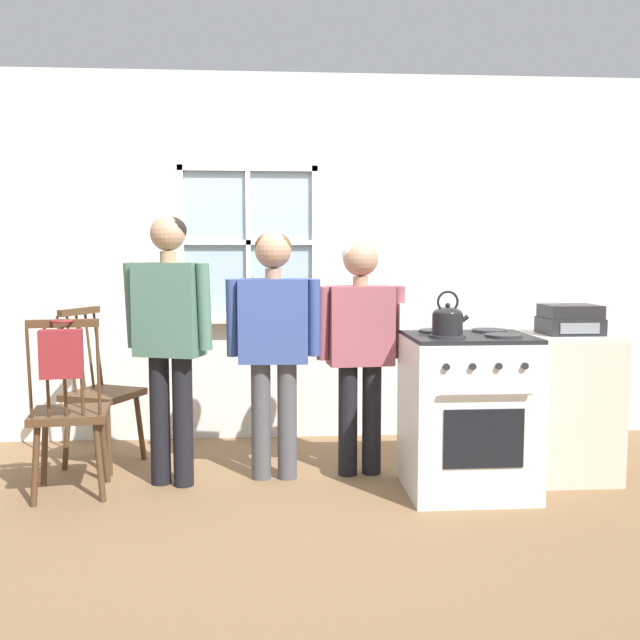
% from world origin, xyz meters
% --- Properties ---
extents(ground_plane, '(16.00, 16.00, 0.00)m').
position_xyz_m(ground_plane, '(0.00, 0.00, 0.00)').
color(ground_plane, brown).
extents(wall_back, '(6.40, 0.16, 2.70)m').
position_xyz_m(wall_back, '(0.00, 1.40, 1.34)').
color(wall_back, silver).
rests_on(wall_back, ground_plane).
extents(chair_by_window, '(0.47, 0.46, 1.03)m').
position_xyz_m(chair_by_window, '(-1.10, 0.16, 0.47)').
color(chair_by_window, '#4C331E').
rests_on(chair_by_window, ground_plane).
extents(chair_near_wall, '(0.54, 0.55, 1.03)m').
position_xyz_m(chair_near_wall, '(-1.06, 0.76, 0.47)').
color(chair_near_wall, '#4C331E').
rests_on(chair_near_wall, ground_plane).
extents(person_elderly_left, '(0.55, 0.32, 1.61)m').
position_xyz_m(person_elderly_left, '(-0.54, 0.31, 0.98)').
color(person_elderly_left, black).
rests_on(person_elderly_left, ground_plane).
extents(person_teen_center, '(0.57, 0.24, 1.52)m').
position_xyz_m(person_teen_center, '(0.07, 0.38, 0.94)').
color(person_teen_center, '#4C4C51').
rests_on(person_teen_center, ground_plane).
extents(person_adult_right, '(0.56, 0.25, 1.47)m').
position_xyz_m(person_adult_right, '(0.61, 0.43, 0.91)').
color(person_adult_right, black).
rests_on(person_adult_right, ground_plane).
extents(stove, '(0.71, 0.68, 1.08)m').
position_xyz_m(stove, '(1.19, 0.07, 0.47)').
color(stove, white).
rests_on(stove, ground_plane).
extents(kettle, '(0.21, 0.17, 0.25)m').
position_xyz_m(kettle, '(1.03, -0.06, 1.02)').
color(kettle, black).
rests_on(kettle, stove).
extents(potted_plant, '(0.16, 0.16, 0.34)m').
position_xyz_m(potted_plant, '(-0.08, 1.31, 1.00)').
color(potted_plant, beige).
rests_on(potted_plant, wall_back).
extents(handbag, '(0.23, 0.21, 0.31)m').
position_xyz_m(handbag, '(-1.07, -0.08, 0.86)').
color(handbag, maroon).
rests_on(handbag, chair_by_window).
extents(side_counter, '(0.55, 0.50, 0.90)m').
position_xyz_m(side_counter, '(1.87, 0.28, 0.45)').
color(side_counter, beige).
rests_on(side_counter, ground_plane).
extents(stereo, '(0.34, 0.29, 0.18)m').
position_xyz_m(stereo, '(1.87, 0.26, 0.99)').
color(stereo, '#232326').
rests_on(stereo, side_counter).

